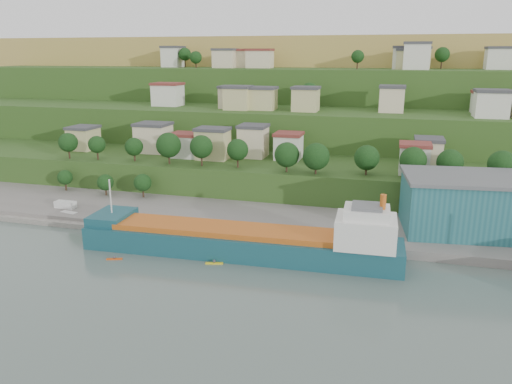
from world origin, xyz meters
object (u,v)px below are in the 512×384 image
(caravan, at_px, (66,206))
(warehouse, at_px, (475,204))
(kayak_orange, at_px, (114,258))
(cargo_ship_near, at_px, (249,243))

(caravan, bearing_deg, warehouse, 6.08)
(caravan, xyz_separation_m, kayak_orange, (27.50, -22.59, -2.23))
(cargo_ship_near, distance_m, kayak_orange, 27.68)
(cargo_ship_near, distance_m, warehouse, 51.15)
(cargo_ship_near, distance_m, caravan, 55.02)
(caravan, bearing_deg, kayak_orange, -38.49)
(warehouse, height_order, kayak_orange, warehouse)
(cargo_ship_near, relative_size, warehouse, 2.03)
(cargo_ship_near, bearing_deg, caravan, 164.09)
(warehouse, xyz_separation_m, kayak_orange, (-71.66, -31.56, -8.20))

